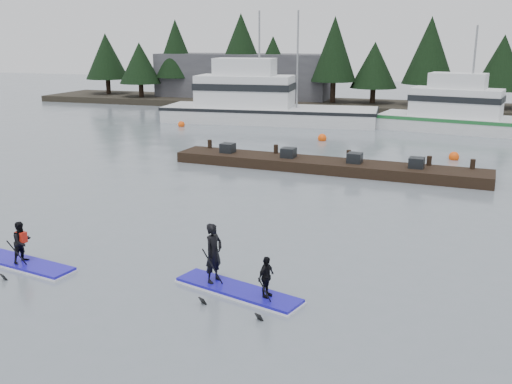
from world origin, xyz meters
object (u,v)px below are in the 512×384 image
(paddleboard_duo, at_px, (233,273))
(floating_dock, at_px, (325,166))
(fishing_boat_large, at_px, (263,113))
(paddleboard_solo, at_px, (23,252))
(fishing_boat_medium, at_px, (472,124))

(paddleboard_duo, bearing_deg, floating_dock, 108.51)
(paddleboard_duo, bearing_deg, fishing_boat_large, 122.47)
(fishing_boat_large, distance_m, paddleboard_solo, 31.07)
(fishing_boat_large, bearing_deg, fishing_boat_medium, -5.13)
(floating_dock, xyz_separation_m, paddleboard_solo, (-5.91, -15.27, 0.15))
(paddleboard_solo, bearing_deg, fishing_boat_medium, 76.47)
(fishing_boat_large, relative_size, floating_dock, 1.07)
(fishing_boat_large, xyz_separation_m, paddleboard_solo, (2.47, -30.97, -0.31))
(fishing_boat_medium, relative_size, floating_dock, 0.89)
(fishing_boat_large, height_order, paddleboard_solo, fishing_boat_large)
(floating_dock, distance_m, paddleboard_duo, 14.99)
(fishing_boat_medium, distance_m, paddleboard_duo, 31.40)
(paddleboard_solo, xyz_separation_m, paddleboard_duo, (6.55, 0.30, 0.12))
(paddleboard_solo, height_order, paddleboard_duo, paddleboard_duo)
(floating_dock, bearing_deg, fishing_boat_large, 122.09)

